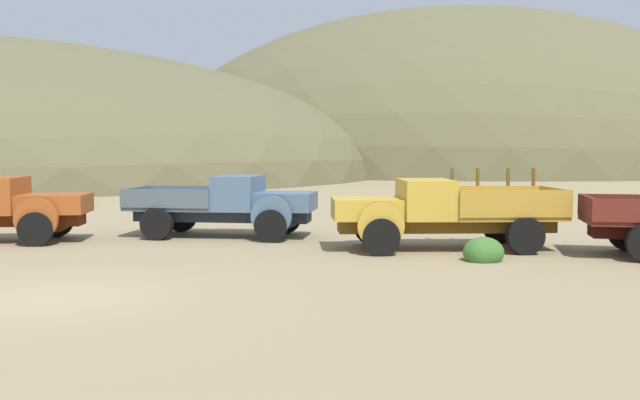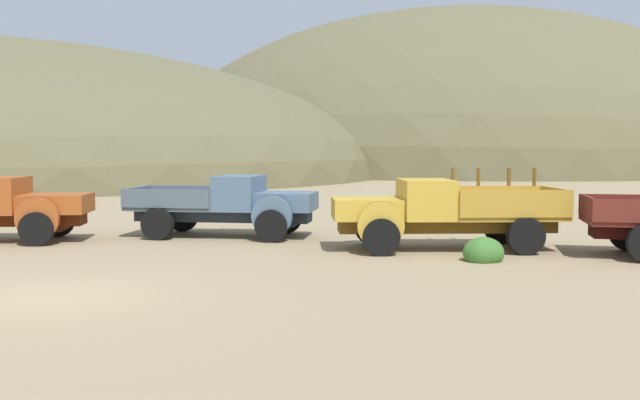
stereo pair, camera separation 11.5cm
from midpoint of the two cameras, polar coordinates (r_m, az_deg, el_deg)
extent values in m
plane|color=#998460|center=(13.91, -20.89, -7.41)|extent=(300.00, 300.00, 0.00)
ellipsoid|color=brown|center=(96.83, 10.62, 2.57)|extent=(78.22, 76.92, 40.63)
cube|color=#A34C1E|center=(22.03, -20.43, -0.26)|extent=(1.97, 1.73, 0.55)
cube|color=#B7B2A8|center=(21.81, -18.22, -0.32)|extent=(0.15, 1.12, 0.44)
cylinder|color=#A34C1E|center=(21.21, -21.77, -1.42)|extent=(1.21, 0.25, 1.20)
cylinder|color=#A34C1E|center=(23.05, -20.36, -0.95)|extent=(1.21, 0.25, 1.20)
cube|color=black|center=(22.30, -22.95, 0.91)|extent=(0.15, 1.58, 0.59)
cylinder|color=black|center=(21.19, -21.79, -2.19)|extent=(0.98, 0.34, 0.96)
cylinder|color=black|center=(23.12, -20.30, -1.63)|extent=(0.98, 0.34, 0.96)
cube|color=#262D39|center=(21.95, -7.67, -1.23)|extent=(5.50, 1.88, 0.36)
cube|color=slate|center=(21.43, -2.57, -0.11)|extent=(1.98, 2.01, 0.55)
cube|color=#B7B2A8|center=(21.29, -0.46, -0.21)|extent=(0.28, 1.19, 0.44)
cylinder|color=slate|center=(20.50, -3.76, -1.31)|extent=(1.21, 0.38, 1.20)
cylinder|color=slate|center=(22.52, -2.61, -0.81)|extent=(1.21, 0.38, 1.20)
cube|color=slate|center=(21.75, -6.39, 0.59)|extent=(1.57, 2.19, 1.05)
cube|color=black|center=(21.60, -4.96, 1.14)|extent=(0.34, 1.68, 0.59)
cube|color=#4D5B67|center=(22.39, -11.31, -0.55)|extent=(3.05, 2.52, 0.12)
cube|color=#4D5B67|center=(21.39, -12.29, 0.11)|extent=(2.71, 0.56, 0.55)
cube|color=#4D5B67|center=(23.35, -10.44, 0.48)|extent=(2.71, 0.56, 0.55)
cube|color=#4D5B67|center=(22.85, -14.41, 0.33)|extent=(0.45, 2.08, 0.55)
cylinder|color=black|center=(20.48, -3.79, -2.10)|extent=(0.99, 0.44, 0.96)
cylinder|color=black|center=(22.60, -2.58, -1.50)|extent=(0.99, 0.44, 0.96)
cylinder|color=black|center=(21.50, -12.87, -1.90)|extent=(0.99, 0.44, 0.96)
cylinder|color=black|center=(23.53, -10.91, -1.34)|extent=(0.99, 0.44, 0.96)
cube|color=brown|center=(19.34, 10.31, -2.01)|extent=(5.83, 1.12, 0.36)
cube|color=gold|center=(18.94, 4.00, -0.69)|extent=(1.88, 1.77, 0.55)
cube|color=#B7B2A8|center=(18.86, 1.41, -0.79)|extent=(0.11, 1.19, 0.44)
cylinder|color=gold|center=(20.01, 4.36, -1.45)|extent=(1.20, 0.21, 1.20)
cylinder|color=gold|center=(17.99, 5.13, -2.10)|extent=(1.20, 0.21, 1.20)
cube|color=gold|center=(19.16, 8.73, 0.07)|extent=(1.39, 2.01, 1.05)
cube|color=black|center=(19.04, 6.95, 0.70)|extent=(0.09, 1.68, 0.59)
cube|color=#B5882D|center=(19.72, 14.82, -1.26)|extent=(2.99, 2.14, 0.12)
cube|color=#B5882D|center=(20.67, 14.00, 0.15)|extent=(2.94, 0.18, 0.70)
cube|color=#B5882D|center=(18.71, 15.78, -0.31)|extent=(2.94, 0.18, 0.70)
cube|color=#B5882D|center=(20.15, 18.67, -0.05)|extent=(0.15, 2.07, 0.70)
cube|color=brown|center=(21.00, 17.10, 1.79)|extent=(0.08, 0.08, 0.50)
cube|color=brown|center=(20.77, 15.19, 1.80)|extent=(0.08, 0.08, 0.50)
cube|color=brown|center=(20.52, 12.85, 1.82)|extent=(0.08, 0.08, 0.50)
cube|color=brown|center=(20.34, 10.86, 1.83)|extent=(0.08, 0.08, 0.50)
cylinder|color=black|center=(20.09, 4.34, -2.23)|extent=(0.97, 0.30, 0.96)
cylinder|color=black|center=(17.97, 5.14, -3.00)|extent=(0.97, 0.30, 0.96)
cylinder|color=black|center=(20.86, 14.57, -2.12)|extent=(0.97, 0.30, 0.96)
cylinder|color=black|center=(18.83, 16.48, -2.83)|extent=(0.97, 0.30, 0.96)
cube|color=maroon|center=(20.46, 24.58, -0.37)|extent=(3.00, 0.74, 0.55)
cube|color=maroon|center=(19.20, 21.01, -0.54)|extent=(0.52, 1.95, 0.55)
cylinder|color=black|center=(20.51, 23.80, -2.45)|extent=(1.00, 0.48, 0.96)
ellipsoid|color=#3D702D|center=(17.45, 13.13, -4.26)|extent=(0.76, 0.69, 0.71)
ellipsoid|color=#3D702D|center=(17.58, 13.26, -4.16)|extent=(1.00, 0.90, 0.76)
camera|label=1|loc=(0.06, -89.82, 0.01)|focal=39.56mm
camera|label=2|loc=(0.06, 90.18, -0.01)|focal=39.56mm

